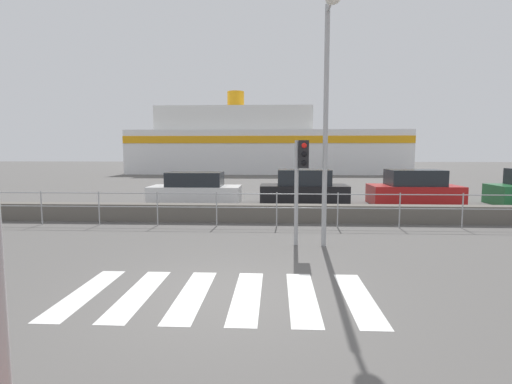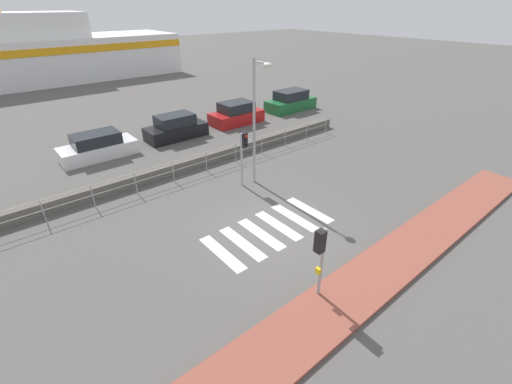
# 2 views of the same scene
# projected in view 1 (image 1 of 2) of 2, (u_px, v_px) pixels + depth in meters

# --- Properties ---
(ground_plane) EXTENTS (160.00, 160.00, 0.00)m
(ground_plane) POSITION_uv_depth(u_px,v_px,m) (220.00, 295.00, 6.52)
(ground_plane) COLOR #565451
(crosswalk) EXTENTS (4.95, 2.40, 0.01)m
(crosswalk) POSITION_uv_depth(u_px,v_px,m) (220.00, 295.00, 6.52)
(crosswalk) COLOR silver
(crosswalk) RESTS_ON ground_plane
(seawall) EXTENTS (23.02, 0.55, 0.57)m
(seawall) POSITION_uv_depth(u_px,v_px,m) (248.00, 213.00, 13.35)
(seawall) COLOR #605B54
(seawall) RESTS_ON ground_plane
(harbor_fence) EXTENTS (20.76, 0.04, 1.08)m
(harbor_fence) POSITION_uv_depth(u_px,v_px,m) (247.00, 204.00, 12.43)
(harbor_fence) COLOR #9EA0A3
(harbor_fence) RESTS_ON ground_plane
(traffic_light_far) EXTENTS (0.34, 0.32, 2.61)m
(traffic_light_far) POSITION_uv_depth(u_px,v_px,m) (301.00, 169.00, 9.83)
(traffic_light_far) COLOR #9EA0A3
(traffic_light_far) RESTS_ON ground_plane
(streetlamp) EXTENTS (0.32, 1.14, 5.77)m
(streetlamp) POSITION_uv_depth(u_px,v_px,m) (327.00, 98.00, 9.34)
(streetlamp) COLOR #9EA0A3
(streetlamp) RESTS_ON ground_plane
(ferry_boat) EXTENTS (28.47, 8.70, 8.66)m
(ferry_boat) POSITION_uv_depth(u_px,v_px,m) (261.00, 146.00, 43.11)
(ferry_boat) COLOR white
(ferry_boat) RESTS_ON ground_plane
(parked_car_white) EXTENTS (4.09, 1.76, 1.40)m
(parked_car_white) POSITION_uv_depth(u_px,v_px,m) (195.00, 190.00, 18.09)
(parked_car_white) COLOR silver
(parked_car_white) RESTS_ON ground_plane
(parked_car_black) EXTENTS (3.87, 1.71, 1.53)m
(parked_car_black) POSITION_uv_depth(u_px,v_px,m) (304.00, 189.00, 17.84)
(parked_car_black) COLOR black
(parked_car_black) RESTS_ON ground_plane
(parked_car_red) EXTENTS (3.82, 1.88, 1.53)m
(parked_car_red) POSITION_uv_depth(u_px,v_px,m) (414.00, 190.00, 17.61)
(parked_car_red) COLOR #B21919
(parked_car_red) RESTS_ON ground_plane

